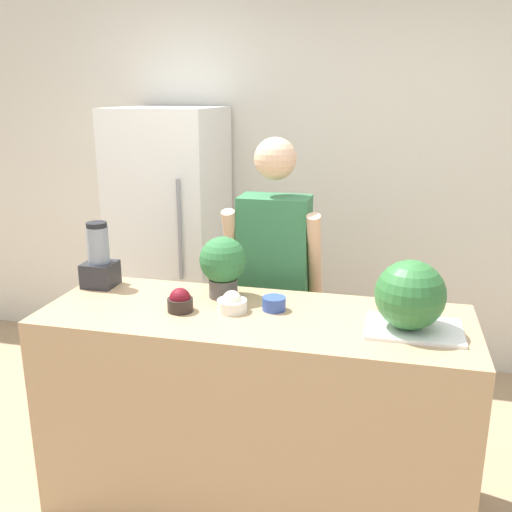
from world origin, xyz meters
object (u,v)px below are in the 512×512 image
Objects in this scene: bowl_cherries at (180,301)px; bowl_small_blue at (274,304)px; refrigerator at (172,242)px; person at (274,289)px; blender at (99,260)px; bowl_cream at (232,303)px; watermelon at (410,295)px; potted_plant at (223,264)px.

bowl_small_blue is at bearing 15.29° from bowl_cherries.
refrigerator reaches higher than bowl_small_blue.
person is 14.67× the size of bowl_cherries.
blender is at bearing -153.25° from person.
blender is (-0.79, -0.40, 0.22)m from person.
person is 0.59m from bowl_cream.
bowl_cream is 0.18m from bowl_small_blue.
refrigerator reaches higher than bowl_cream.
potted_plant is (-0.83, 0.21, 0.01)m from watermelon.
potted_plant is (0.13, 0.22, 0.12)m from bowl_cherries.
person is 16.04× the size of bowl_small_blue.
refrigerator is at bearing 113.23° from bowl_cherries.
refrigerator is at bearing 122.36° from potted_plant.
watermelon is at bearing -8.33° from blender.
bowl_cream is (-0.07, -0.57, 0.12)m from person.
bowl_small_blue is 0.91m from blender.
potted_plant is at bearing -57.64° from refrigerator.
bowl_cherries is 0.56m from blender.
bowl_small_blue is 0.32m from potted_plant.
refrigerator is 6.15× the size of potted_plant.
refrigerator is 1.32m from potted_plant.
bowl_cream is at bearing -58.16° from refrigerator.
refrigerator is at bearing 93.24° from blender.
watermelon reaches higher than potted_plant.
bowl_cherries is at bearing -114.78° from person.
potted_plant reaches higher than bowl_small_blue.
blender is (-0.50, 0.23, 0.09)m from bowl_cherries.
person is at bearing -39.00° from refrigerator.
watermelon is at bearing -13.96° from potted_plant.
potted_plant reaches higher than bowl_cream.
watermelon is 0.97× the size of potted_plant.
bowl_cherries is at bearing -179.33° from watermelon.
bowl_cream is at bearing 176.86° from watermelon.
refrigerator is 6.36× the size of watermelon.
bowl_cherries is at bearing -66.77° from refrigerator.
bowl_cherries is at bearing -166.71° from bowl_cream.
potted_plant reaches higher than bowl_cherries.
bowl_small_blue is 0.36× the size of potted_plant.
refrigerator is 1.07× the size of person.
bowl_cherries is 0.35× the size of blender.
bowl_cream is at bearing -162.26° from bowl_small_blue.
blender is (0.06, -1.09, 0.19)m from refrigerator.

